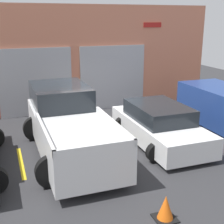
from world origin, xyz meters
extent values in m
plane|color=#2D2D30|center=(0.00, 0.00, 0.00)|extent=(28.00, 28.00, 0.00)
cube|color=#D17A5B|center=(0.00, 3.30, 2.32)|extent=(12.69, 0.60, 4.65)
cube|color=#ADADB2|center=(-1.94, 2.96, 1.45)|extent=(3.08, 0.08, 2.89)
cube|color=#ADADB2|center=(1.54, 2.96, 1.45)|extent=(3.08, 0.08, 2.89)
cube|color=#B21E19|center=(3.49, 2.97, 3.77)|extent=(0.90, 0.03, 0.22)
cube|color=white|center=(-1.52, -1.63, 0.73)|extent=(1.95, 5.39, 0.99)
cube|color=#1E2328|center=(-1.52, -0.15, 1.57)|extent=(1.79, 2.43, 0.70)
cube|color=white|center=(-2.45, -2.85, 1.31)|extent=(0.08, 2.96, 0.18)
cube|color=white|center=(-0.58, -2.85, 1.31)|extent=(0.08, 2.96, 0.18)
cube|color=white|center=(-1.52, -4.29, 1.31)|extent=(1.95, 0.08, 0.18)
cylinder|color=black|center=(-2.38, 0.04, 0.42)|extent=(0.85, 0.22, 0.85)
cylinder|color=black|center=(-0.65, 0.04, 0.42)|extent=(0.85, 0.22, 0.85)
cylinder|color=black|center=(-2.38, -3.30, 0.42)|extent=(0.85, 0.22, 0.85)
cylinder|color=black|center=(-0.65, -3.30, 0.42)|extent=(0.85, 0.22, 0.85)
cube|color=white|center=(1.52, -1.63, 0.47)|extent=(1.83, 4.24, 0.66)
cube|color=#1E2328|center=(1.52, -1.53, 1.06)|extent=(1.61, 2.33, 0.52)
cylinder|color=black|center=(0.71, -0.32, 0.30)|extent=(0.60, 0.22, 0.60)
cylinder|color=black|center=(2.32, -0.32, 0.30)|extent=(0.60, 0.22, 0.60)
cylinder|color=black|center=(0.71, -2.95, 0.30)|extent=(0.60, 0.22, 0.60)
cylinder|color=black|center=(2.32, -2.95, 0.30)|extent=(0.60, 0.22, 0.60)
cube|color=#1E2328|center=(4.55, 0.67, 1.30)|extent=(1.69, 0.06, 0.28)
cylinder|color=black|center=(3.72, -0.18, 0.34)|extent=(0.68, 0.22, 0.68)
cylinder|color=black|center=(5.37, -0.18, 0.34)|extent=(0.68, 0.22, 0.68)
cube|color=gold|center=(-3.03, -1.63, 0.00)|extent=(0.12, 2.20, 0.01)
cube|color=gold|center=(0.00, -1.63, 0.00)|extent=(0.12, 2.20, 0.01)
cube|color=gold|center=(3.03, -1.63, 0.00)|extent=(0.12, 2.20, 0.01)
cube|color=black|center=(-0.39, -5.45, 0.01)|extent=(0.47, 0.47, 0.03)
cone|color=orange|center=(-0.39, -5.45, 0.28)|extent=(0.36, 0.36, 0.55)
camera|label=1|loc=(-3.38, -10.37, 4.07)|focal=50.00mm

